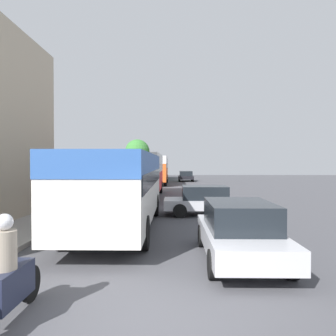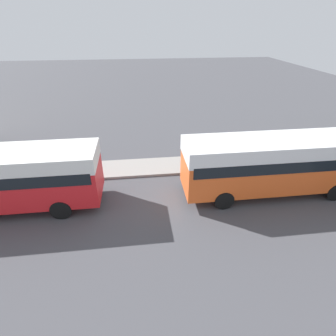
{
  "view_description": "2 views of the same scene",
  "coord_description": "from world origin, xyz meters",
  "views": [
    {
      "loc": [
        0.31,
        -5.18,
        2.51
      ],
      "look_at": [
        -0.23,
        28.49,
        1.93
      ],
      "focal_mm": 35.0,
      "sensor_mm": 36.0,
      "label": 1
    },
    {
      "loc": [
        9.71,
        25.25,
        8.38
      ],
      "look_at": [
        -1.9,
        26.67,
        1.75
      ],
      "focal_mm": 28.0,
      "sensor_mm": 36.0,
      "label": 2
    }
  ],
  "objects": [
    {
      "name": "bus_third_in_line",
      "position": [
        -1.61,
        32.35,
        2.06
      ],
      "size": [
        2.49,
        9.79,
        3.18
      ],
      "color": "#EA5B23",
      "rests_on": "ground_plane"
    },
    {
      "name": "pedestrian_walking_away",
      "position": [
        -5.27,
        18.37,
        1.09
      ],
      "size": [
        0.43,
        0.43,
        1.85
      ],
      "color": "#232838",
      "rests_on": "sidewalk"
    }
  ]
}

